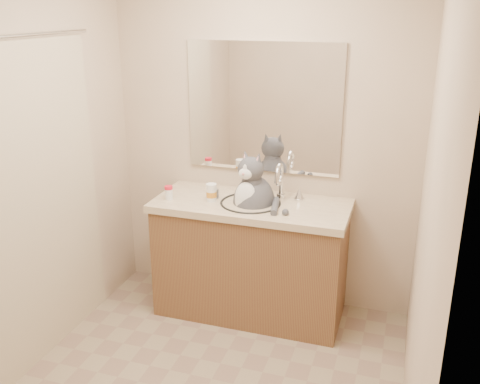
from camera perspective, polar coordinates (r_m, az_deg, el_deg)
name	(u,v)px	position (r m, az deg, el deg)	size (l,w,h in m)	color
room	(196,200)	(2.68, -4.68, -0.91)	(2.22, 2.52, 2.42)	gray
vanity	(251,256)	(3.82, 1.18, -6.83)	(1.34, 0.59, 1.12)	brown
mirror	(263,108)	(3.75, 2.49, 8.92)	(1.10, 0.02, 0.90)	white
shower_curtain	(37,203)	(3.34, -20.81, -1.10)	(0.02, 1.30, 1.93)	beige
cat	(253,199)	(3.64, 1.42, -0.75)	(0.39, 0.41, 0.57)	#46454A
pill_bottle_redcap	(169,193)	(3.73, -7.60, -0.07)	(0.07, 0.07, 0.10)	white
pill_bottle_orange	(211,193)	(3.67, -3.07, -0.09)	(0.09, 0.09, 0.12)	white
grey_canister	(216,194)	(3.73, -2.59, -0.17)	(0.05, 0.05, 0.07)	slate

